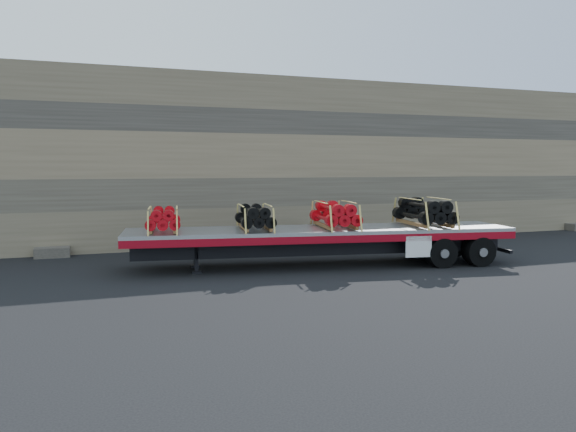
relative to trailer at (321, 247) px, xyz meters
name	(u,v)px	position (x,y,z in m)	size (l,w,h in m)	color
ground	(307,265)	(-0.37, 0.30, -0.63)	(120.00, 120.00, 0.00)	black
rock_wall	(251,161)	(-0.37, 6.80, 2.87)	(44.00, 3.00, 7.00)	#7A6B54
trailer	(321,247)	(0.00, 0.00, 0.00)	(12.55, 2.41, 1.25)	#A4A6AB
bundle_front	(163,220)	(-4.96, 0.81, 0.98)	(1.01, 2.01, 0.71)	#BC0A13
bundle_midfront	(255,218)	(-2.16, 0.35, 1.00)	(1.06, 2.12, 0.75)	black
bundle_midrear	(335,215)	(0.46, -0.08, 1.04)	(1.15, 2.31, 0.82)	#BC0A13
bundle_rear	(424,213)	(3.55, -0.58, 1.07)	(1.26, 2.52, 0.89)	black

